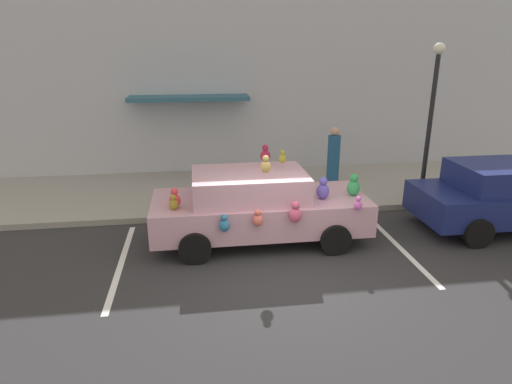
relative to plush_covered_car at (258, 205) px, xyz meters
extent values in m
plane|color=#2D2D30|center=(0.33, -1.73, -0.80)|extent=(60.00, 60.00, 0.00)
cube|color=gray|center=(0.33, 3.27, -0.73)|extent=(24.00, 4.00, 0.15)
cube|color=#B2B7C1|center=(0.33, 5.42, 2.40)|extent=(24.00, 0.30, 6.40)
cube|color=#2D5C72|center=(-1.40, 4.87, 1.75)|extent=(3.60, 1.10, 0.12)
cube|color=silver|center=(2.93, -0.73, -0.80)|extent=(0.12, 3.60, 0.01)
cube|color=silver|center=(-2.82, -0.73, -0.80)|extent=(0.12, 3.60, 0.01)
cube|color=#CA97A8|center=(0.05, 0.01, -0.16)|extent=(4.57, 1.82, 0.68)
cube|color=#CA97A8|center=(-0.18, 0.01, 0.46)|extent=(2.38, 1.60, 0.56)
cylinder|color=black|center=(1.47, 0.92, -0.48)|extent=(0.64, 0.22, 0.64)
cylinder|color=black|center=(1.47, -0.90, -0.48)|extent=(0.64, 0.22, 0.64)
cylinder|color=black|center=(-1.37, 0.92, -0.48)|extent=(0.64, 0.22, 0.64)
cylinder|color=black|center=(-1.37, -0.90, -0.48)|extent=(0.64, 0.22, 0.64)
ellipsoid|color=#6054C0|center=(1.35, -0.27, 0.35)|extent=(0.28, 0.23, 0.33)
sphere|color=#6054C0|center=(1.35, -0.27, 0.57)|extent=(0.18, 0.18, 0.18)
ellipsoid|color=#D65272|center=(0.59, -1.01, 0.14)|extent=(0.26, 0.21, 0.30)
sphere|color=#D65272|center=(0.59, -1.01, 0.34)|extent=(0.16, 0.16, 0.16)
ellipsoid|color=tan|center=(0.06, -0.67, 1.04)|extent=(0.21, 0.17, 0.24)
sphere|color=tan|center=(0.06, -0.67, 1.21)|extent=(0.13, 0.13, 0.13)
ellipsoid|color=#E8695B|center=(-0.14, -0.99, 0.06)|extent=(0.20, 0.17, 0.24)
sphere|color=#E8695B|center=(-0.14, -0.99, 0.23)|extent=(0.13, 0.13, 0.13)
ellipsoid|color=olive|center=(-1.74, -0.48, 0.29)|extent=(0.18, 0.15, 0.21)
sphere|color=olive|center=(-1.74, -0.48, 0.44)|extent=(0.12, 0.12, 0.12)
ellipsoid|color=green|center=(2.06, -0.16, 0.35)|extent=(0.28, 0.23, 0.34)
sphere|color=green|center=(2.06, -0.16, 0.58)|extent=(0.18, 0.18, 0.18)
ellipsoid|color=#EE404B|center=(-1.72, -0.35, 0.32)|extent=(0.23, 0.19, 0.27)
sphere|color=#EE404B|center=(-1.72, -0.35, 0.51)|extent=(0.15, 0.15, 0.15)
ellipsoid|color=teal|center=(-0.79, -0.99, -0.01)|extent=(0.21, 0.17, 0.25)
sphere|color=teal|center=(-0.79, -0.99, 0.16)|extent=(0.13, 0.13, 0.13)
ellipsoid|color=#E463CC|center=(1.87, -0.97, 0.26)|extent=(0.17, 0.14, 0.20)
sphere|color=#E463CC|center=(1.87, -0.97, 0.40)|extent=(0.11, 0.11, 0.11)
ellipsoid|color=maroon|center=(0.26, 0.58, 0.94)|extent=(0.22, 0.18, 0.26)
sphere|color=maroon|center=(0.26, 0.58, 1.13)|extent=(0.14, 0.14, 0.14)
ellipsoid|color=olive|center=(0.57, 0.22, 0.96)|extent=(0.17, 0.14, 0.20)
sphere|color=olive|center=(0.57, 0.22, 1.10)|extent=(0.11, 0.11, 0.11)
cube|color=navy|center=(5.89, -0.11, -0.16)|extent=(4.34, 1.81, 0.68)
cube|color=navy|center=(5.67, -0.11, 0.46)|extent=(2.26, 1.59, 0.56)
cylinder|color=black|center=(4.54, 0.79, -0.48)|extent=(0.64, 0.22, 0.64)
cylinder|color=black|center=(4.54, -1.02, -0.48)|extent=(0.64, 0.22, 0.64)
ellipsoid|color=#9E723D|center=(0.12, 1.83, -0.39)|extent=(0.41, 0.34, 0.51)
sphere|color=#9E723D|center=(0.12, 1.83, -0.03)|extent=(0.29, 0.29, 0.29)
sphere|color=#9E723D|center=(0.02, 1.83, 0.08)|extent=(0.12, 0.12, 0.12)
sphere|color=#9E723D|center=(0.23, 1.83, 0.08)|extent=(0.12, 0.12, 0.12)
cylinder|color=black|center=(4.74, 1.77, 1.20)|extent=(0.12, 0.12, 3.70)
sphere|color=#EAEACC|center=(4.74, 1.77, 3.19)|extent=(0.28, 0.28, 0.28)
cylinder|color=#215380|center=(2.78, 3.46, 0.05)|extent=(0.37, 0.37, 1.40)
sphere|color=tan|center=(2.78, 3.46, 0.88)|extent=(0.26, 0.26, 0.26)
camera|label=1|loc=(-1.27, -8.74, 3.29)|focal=30.79mm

